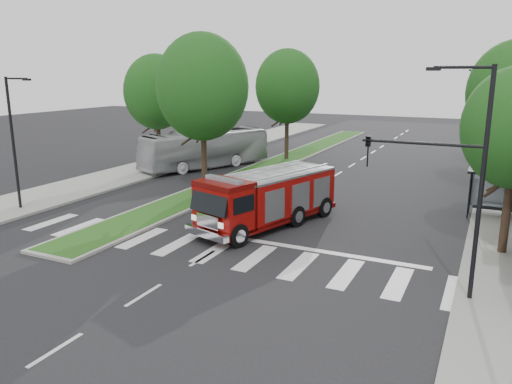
# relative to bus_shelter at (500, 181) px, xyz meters

# --- Properties ---
(ground) EXTENTS (140.00, 140.00, 0.00)m
(ground) POSITION_rel_bus_shelter_xyz_m (-11.20, -8.15, -2.04)
(ground) COLOR black
(ground) RESTS_ON ground
(sidewalk_left) EXTENTS (5.00, 80.00, 0.15)m
(sidewalk_left) POSITION_rel_bus_shelter_xyz_m (-25.70, 1.85, -1.96)
(sidewalk_left) COLOR gray
(sidewalk_left) RESTS_ON ground
(median) EXTENTS (3.00, 50.00, 0.15)m
(median) POSITION_rel_bus_shelter_xyz_m (-17.20, 9.85, -1.96)
(median) COLOR gray
(median) RESTS_ON ground
(bus_shelter) EXTENTS (3.20, 1.60, 2.61)m
(bus_shelter) POSITION_rel_bus_shelter_xyz_m (0.00, 0.00, 0.00)
(bus_shelter) COLOR black
(bus_shelter) RESTS_ON ground
(tree_right_far) EXTENTS (5.00, 5.00, 8.73)m
(tree_right_far) POSITION_rel_bus_shelter_xyz_m (0.30, 15.85, 3.80)
(tree_right_far) COLOR black
(tree_right_far) RESTS_ON ground
(tree_median_near) EXTENTS (5.80, 5.80, 10.16)m
(tree_median_near) POSITION_rel_bus_shelter_xyz_m (-17.20, -2.15, 4.77)
(tree_median_near) COLOR black
(tree_median_near) RESTS_ON ground
(tree_median_far) EXTENTS (5.60, 5.60, 9.72)m
(tree_median_far) POSITION_rel_bus_shelter_xyz_m (-17.20, 11.85, 4.45)
(tree_median_far) COLOR black
(tree_median_far) RESTS_ON ground
(tree_left_mid) EXTENTS (5.20, 5.20, 9.16)m
(tree_left_mid) POSITION_rel_bus_shelter_xyz_m (-25.20, 3.85, 4.12)
(tree_left_mid) COLOR black
(tree_left_mid) RESTS_ON ground
(streetlight_right_near) EXTENTS (4.08, 0.22, 8.00)m
(streetlight_right_near) POSITION_rel_bus_shelter_xyz_m (-1.59, -11.65, 2.63)
(streetlight_right_near) COLOR black
(streetlight_right_near) RESTS_ON ground
(streetlight_left_near) EXTENTS (1.90, 0.20, 7.50)m
(streetlight_left_near) POSITION_rel_bus_shelter_xyz_m (-24.56, -10.15, 2.16)
(streetlight_left_near) COLOR black
(streetlight_left_near) RESTS_ON ground
(streetlight_right_far) EXTENTS (2.11, 0.20, 8.00)m
(streetlight_right_far) POSITION_rel_bus_shelter_xyz_m (-0.85, 11.85, 2.44)
(streetlight_right_far) COLOR black
(streetlight_right_far) RESTS_ON ground
(fire_engine) EXTENTS (5.03, 9.07, 3.02)m
(fire_engine) POSITION_rel_bus_shelter_xyz_m (-10.61, -6.71, -0.59)
(fire_engine) COLOR #510504
(fire_engine) RESTS_ON ground
(city_bus) EXTENTS (7.15, 11.42, 3.16)m
(city_bus) POSITION_rel_bus_shelter_xyz_m (-21.86, 5.66, -0.46)
(city_bus) COLOR #B1B1B6
(city_bus) RESTS_ON ground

